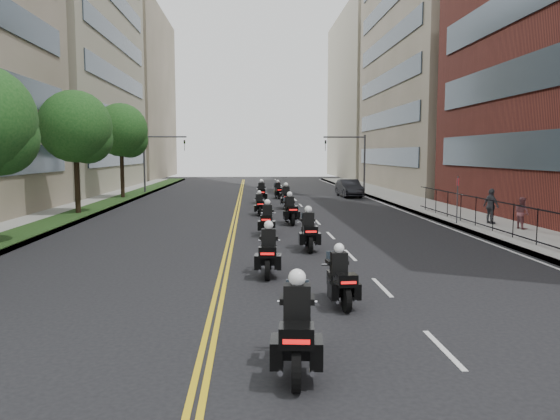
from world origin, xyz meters
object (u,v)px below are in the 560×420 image
(motorcycle_8, at_px, (261,194))
(motorcycle_5, at_px, (290,211))
(motorcycle_4, at_px, (267,221))
(parked_sedan, at_px, (349,188))
(motorcycle_0, at_px, (297,333))
(motorcycle_3, at_px, (308,233))
(motorcycle_7, at_px, (286,198))
(pedestrian_c, at_px, (491,206))
(motorcycle_1, at_px, (340,281))
(motorcycle_2, at_px, (269,254))
(motorcycle_6, at_px, (259,205))
(motorcycle_9, at_px, (278,191))
(pedestrian_b, at_px, (522,213))

(motorcycle_8, bearing_deg, motorcycle_5, -83.37)
(motorcycle_4, distance_m, parked_sedan, 23.68)
(motorcycle_0, xyz_separation_m, motorcycle_3, (1.53, 12.18, -0.02))
(motorcycle_3, relative_size, motorcycle_7, 0.96)
(pedestrian_c, bearing_deg, motorcycle_5, 66.11)
(motorcycle_4, height_order, pedestrian_c, pedestrian_c)
(motorcycle_1, bearing_deg, motorcycle_8, 88.66)
(motorcycle_2, xyz_separation_m, motorcycle_6, (0.03, 16.90, -0.07))
(motorcycle_6, relative_size, motorcycle_9, 0.97)
(motorcycle_8, bearing_deg, motorcycle_7, -67.34)
(motorcycle_2, height_order, motorcycle_9, motorcycle_2)
(motorcycle_9, relative_size, parked_sedan, 0.46)
(motorcycle_2, distance_m, pedestrian_b, 15.59)
(pedestrian_b, bearing_deg, pedestrian_c, 7.56)
(pedestrian_c, bearing_deg, pedestrian_b, -176.00)
(motorcycle_3, xyz_separation_m, pedestrian_c, (10.35, 6.43, 0.38))
(motorcycle_9, bearing_deg, parked_sedan, 6.10)
(motorcycle_3, xyz_separation_m, parked_sedan, (6.49, 26.38, 0.08))
(motorcycle_3, bearing_deg, pedestrian_b, 22.43)
(motorcycle_5, height_order, pedestrian_b, motorcycle_5)
(motorcycle_0, xyz_separation_m, motorcycle_1, (1.47, 4.22, -0.10))
(motorcycle_6, bearing_deg, parked_sedan, 56.86)
(motorcycle_3, relative_size, pedestrian_b, 1.52)
(motorcycle_2, height_order, motorcycle_7, motorcycle_7)
(pedestrian_b, bearing_deg, motorcycle_9, 16.48)
(motorcycle_8, distance_m, motorcycle_9, 4.70)
(motorcycle_0, relative_size, motorcycle_2, 1.05)
(motorcycle_3, xyz_separation_m, motorcycle_6, (-1.72, 12.47, -0.09))
(motorcycle_6, xyz_separation_m, motorcycle_9, (1.81, 12.44, 0.02))
(motorcycle_5, height_order, motorcycle_7, motorcycle_7)
(motorcycle_3, xyz_separation_m, motorcycle_7, (0.21, 16.40, 0.02))
(parked_sedan, bearing_deg, pedestrian_c, -81.62)
(motorcycle_6, relative_size, motorcycle_8, 0.82)
(motorcycle_1, relative_size, parked_sedan, 0.45)
(motorcycle_3, bearing_deg, motorcycle_6, 98.21)
(motorcycle_7, relative_size, pedestrian_c, 1.33)
(motorcycle_3, distance_m, motorcycle_4, 4.36)
(motorcycle_0, bearing_deg, motorcycle_1, 76.28)
(motorcycle_2, relative_size, motorcycle_4, 1.03)
(motorcycle_4, xyz_separation_m, pedestrian_b, (12.54, 0.38, 0.27))
(motorcycle_0, height_order, motorcycle_3, motorcycle_0)
(motorcycle_0, bearing_deg, motorcycle_4, 95.40)
(motorcycle_0, xyz_separation_m, motorcycle_5, (1.38, 20.20, -0.02))
(motorcycle_2, height_order, motorcycle_6, motorcycle_2)
(motorcycle_4, bearing_deg, pedestrian_b, 7.16)
(motorcycle_2, relative_size, motorcycle_7, 0.95)
(motorcycle_5, distance_m, motorcycle_7, 8.39)
(motorcycle_6, bearing_deg, motorcycle_2, -92.68)
(motorcycle_2, xyz_separation_m, motorcycle_4, (0.24, 8.53, -0.02))
(motorcycle_5, bearing_deg, motorcycle_0, -99.90)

